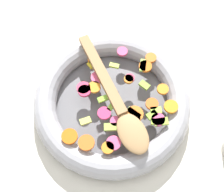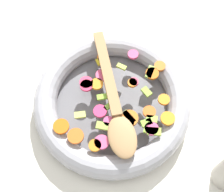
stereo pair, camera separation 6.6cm
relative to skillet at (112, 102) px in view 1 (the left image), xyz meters
name	(u,v)px [view 1 (the left image)]	position (x,y,z in m)	size (l,w,h in m)	color
ground_plane	(112,106)	(0.00, 0.00, -0.02)	(4.00, 4.00, 0.00)	silver
skillet	(112,102)	(0.00, 0.00, 0.00)	(0.34, 0.34, 0.05)	slate
chopped_vegetables	(121,101)	(0.02, 0.00, 0.03)	(0.23, 0.29, 0.01)	#D76113
wooden_spoon	(117,103)	(0.02, -0.01, 0.04)	(0.29, 0.15, 0.01)	#A87F51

